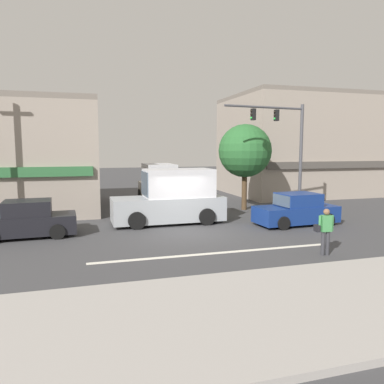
{
  "coord_description": "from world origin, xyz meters",
  "views": [
    {
      "loc": [
        -4.52,
        -15.91,
        3.76
      ],
      "look_at": [
        0.74,
        2.0,
        1.6
      ],
      "focal_mm": 35.0,
      "sensor_mm": 36.0,
      "label": 1
    }
  ],
  "objects": [
    {
      "name": "pedestrian_foreground_with_bag",
      "position": [
        3.64,
        -4.82,
        0.95
      ],
      "size": [
        0.67,
        0.34,
        1.67
      ],
      "color": "#333338",
      "rests_on": "ground"
    },
    {
      "name": "sidewalk_curb",
      "position": [
        0.0,
        -8.5,
        0.08
      ],
      "size": [
        40.0,
        5.0,
        0.16
      ],
      "primitive_type": "cube",
      "color": "#9E9993",
      "rests_on": "ground"
    },
    {
      "name": "box_truck_approaching_near",
      "position": [
        0.43,
        9.16,
        1.25
      ],
      "size": [
        2.34,
        5.64,
        2.75
      ],
      "color": "#B7B29E",
      "rests_on": "ground"
    },
    {
      "name": "lane_marking_stripe",
      "position": [
        0.0,
        -3.5,
        0.0
      ],
      "size": [
        9.0,
        0.24,
        0.01
      ],
      "primitive_type": "cube",
      "color": "silver",
      "rests_on": "ground"
    },
    {
      "name": "building_right_corner",
      "position": [
        13.46,
        11.98,
        4.04
      ],
      "size": [
        12.19,
        9.29,
        8.08
      ],
      "color": "gray",
      "rests_on": "ground"
    },
    {
      "name": "street_tree",
      "position": [
        5.07,
        5.23,
        3.62
      ],
      "size": [
        3.24,
        3.24,
        5.26
      ],
      "color": "#4C3823",
      "rests_on": "ground"
    },
    {
      "name": "sedan_crossing_center",
      "position": [
        -6.89,
        1.14,
        0.71
      ],
      "size": [
        4.17,
        2.03,
        1.58
      ],
      "color": "black",
      "rests_on": "ground"
    },
    {
      "name": "traffic_light_mast",
      "position": [
        6.31,
        2.48,
        4.18
      ],
      "size": [
        4.87,
        0.6,
        6.2
      ],
      "color": "#47474C",
      "rests_on": "ground"
    },
    {
      "name": "ground_plane",
      "position": [
        0.0,
        0.0,
        0.0
      ],
      "size": [
        120.0,
        120.0,
        0.0
      ],
      "primitive_type": "plane",
      "color": "#3D3D3F"
    },
    {
      "name": "sedan_crossing_rightbound",
      "position": [
        5.62,
        0.21,
        0.71
      ],
      "size": [
        4.19,
        2.06,
        1.58
      ],
      "color": "navy",
      "rests_on": "ground"
    },
    {
      "name": "box_truck_crossing_leftbound",
      "position": [
        -0.21,
        2.35,
        1.25
      ],
      "size": [
        5.62,
        2.28,
        2.75
      ],
      "color": "#999EA3",
      "rests_on": "ground"
    }
  ]
}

